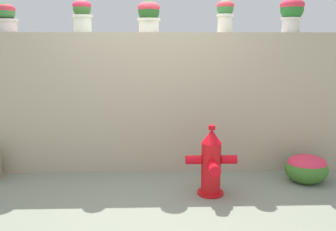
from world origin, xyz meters
The scene contains 9 objects.
ground_plane centered at (0.00, 0.00, 0.00)m, with size 24.00×24.00×0.00m, color gray.
stone_wall centered at (0.00, 1.09, 0.90)m, with size 6.03×0.35×1.80m, color tan.
potted_plant_1 centered at (-1.81, 1.08, 2.00)m, with size 0.29×0.29×0.36m.
potted_plant_2 centered at (-0.88, 1.12, 2.03)m, with size 0.26×0.26×0.40m.
potted_plant_3 centered at (-0.04, 1.08, 2.02)m, with size 0.29×0.29×0.39m.
potted_plant_4 centered at (0.92, 1.08, 2.05)m, with size 0.22×0.22×0.40m.
potted_plant_5 centered at (1.76, 1.06, 2.06)m, with size 0.30×0.30×0.43m.
fire_hydrant centered at (0.65, 0.19, 0.36)m, with size 0.57×0.45×0.80m.
flower_bush_left centered at (1.88, 0.53, 0.18)m, with size 0.51×0.46×0.35m.
Camera 1 is at (0.06, -3.63, 1.71)m, focal length 38.80 mm.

